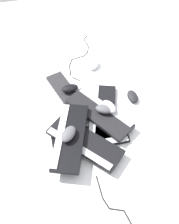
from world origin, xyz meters
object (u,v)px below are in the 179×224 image
object	(u,v)px
mouse_3	(105,109)
mouse_4	(109,107)
mouse_2	(70,88)
keyboard_0	(102,112)
keyboard_3	(84,142)
keyboard_1	(71,94)
mouse_0	(69,134)
mouse_5	(133,96)
keyboard_2	(90,138)
keyboard_5	(99,113)
mouse_1	(94,65)
keyboard_4	(70,136)

from	to	relation	value
mouse_3	mouse_4	xyz separation A→B (m)	(0.03, 0.01, 0.00)
mouse_2	mouse_3	size ratio (longest dim) A/B	1.00
mouse_3	keyboard_0	bearing A→B (deg)	-63.18
keyboard_3	mouse_2	size ratio (longest dim) A/B	3.87
mouse_3	keyboard_1	bearing A→B (deg)	-31.99
keyboard_0	mouse_0	world-z (taller)	mouse_0
mouse_4	mouse_5	xyz separation A→B (m)	(0.19, 0.10, -0.06)
mouse_5	keyboard_1	bearing A→B (deg)	73.36
mouse_5	mouse_3	bearing A→B (deg)	116.36
keyboard_2	mouse_0	size ratio (longest dim) A/B	4.01
mouse_2	mouse_5	bearing A→B (deg)	-21.89
keyboard_3	mouse_0	bearing A→B (deg)	159.49
keyboard_5	mouse_1	size ratio (longest dim) A/B	4.08
keyboard_4	mouse_1	xyz separation A→B (m)	(0.28, 0.60, -0.05)
keyboard_4	keyboard_1	bearing A→B (deg)	79.68
keyboard_2	keyboard_4	world-z (taller)	keyboard_4
mouse_3	mouse_4	bearing A→B (deg)	-137.36
keyboard_2	keyboard_5	world-z (taller)	keyboard_5
keyboard_2	mouse_1	size ratio (longest dim) A/B	4.01
keyboard_2	keyboard_5	xyz separation A→B (m)	(0.09, 0.15, 0.03)
mouse_0	mouse_1	bearing A→B (deg)	11.83
keyboard_0	mouse_1	xyz separation A→B (m)	(0.05, 0.43, 0.01)
keyboard_5	keyboard_3	bearing A→B (deg)	-126.07
keyboard_2	mouse_3	bearing A→B (deg)	48.96
keyboard_2	keyboard_5	bearing A→B (deg)	57.97
keyboard_4	mouse_0	distance (m)	0.04
mouse_2	mouse_4	size ratio (longest dim) A/B	1.00
mouse_2	mouse_3	xyz separation A→B (m)	(0.17, -0.24, 0.03)
keyboard_2	mouse_4	size ratio (longest dim) A/B	4.01
keyboard_2	mouse_2	bearing A→B (deg)	97.36
keyboard_0	mouse_4	xyz separation A→B (m)	(0.03, -0.02, 0.07)
keyboard_3	keyboard_5	distance (m)	0.23
mouse_1	mouse_2	bearing A→B (deg)	-3.21
mouse_3	mouse_5	size ratio (longest dim) A/B	1.00
keyboard_1	keyboard_2	distance (m)	0.37
keyboard_0	mouse_5	size ratio (longest dim) A/B	4.23
keyboard_5	mouse_0	world-z (taller)	mouse_0
mouse_1	keyboard_5	bearing A→B (deg)	31.79
mouse_2	mouse_5	distance (m)	0.41
keyboard_5	mouse_1	bearing A→B (deg)	80.46
keyboard_0	mouse_2	distance (m)	0.27
mouse_1	mouse_3	distance (m)	0.47
mouse_4	keyboard_0	bearing A→B (deg)	-142.43
mouse_5	mouse_0	bearing A→B (deg)	119.23
mouse_3	keyboard_4	bearing A→B (deg)	52.09
mouse_0	mouse_2	distance (m)	0.40
keyboard_5	keyboard_0	bearing A→B (deg)	43.49
keyboard_5	mouse_5	xyz separation A→B (m)	(0.25, 0.10, -0.02)
keyboard_3	mouse_5	xyz separation A→B (m)	(0.38, 0.28, -0.02)
keyboard_2	mouse_2	size ratio (longest dim) A/B	4.01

